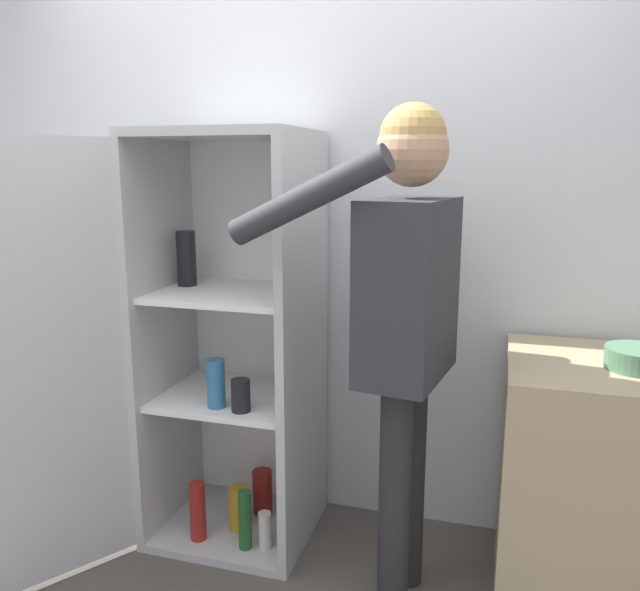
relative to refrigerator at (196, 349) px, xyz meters
The scene contains 5 objects.
wall_back 0.72m from the refrigerator, 47.32° to the left, with size 7.00×0.06×2.55m.
refrigerator is the anchor object (origin of this frame).
person 0.93m from the refrigerator, ahead, with size 0.72×0.57×1.76m.
counter 1.64m from the refrigerator, ahead, with size 0.75×0.64×0.89m.
bowl 1.63m from the refrigerator, ahead, with size 0.21×0.21×0.07m.
Camera 1 is at (0.79, -1.62, 1.56)m, focal length 35.00 mm.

